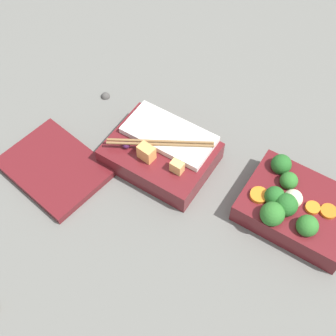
{
  "coord_description": "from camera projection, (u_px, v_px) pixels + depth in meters",
  "views": [
    {
      "loc": [
        -0.16,
        0.43,
        0.71
      ],
      "look_at": [
        0.09,
        0.04,
        0.04
      ],
      "focal_mm": 50.0,
      "sensor_mm": 36.0,
      "label": 1
    }
  ],
  "objects": [
    {
      "name": "bento_lid",
      "position": [
        55.0,
        168.0,
        0.86
      ],
      "size": [
        0.2,
        0.17,
        0.02
      ],
      "primitive_type": "cube",
      "rotation": [
        0.0,
        0.0,
        -0.16
      ],
      "color": "maroon",
      "rests_on": "ground_plane"
    },
    {
      "name": "bento_tray_vegetable",
      "position": [
        296.0,
        207.0,
        0.79
      ],
      "size": [
        0.19,
        0.14,
        0.07
      ],
      "color": "maroon",
      "rests_on": "ground_plane"
    },
    {
      "name": "ground_plane",
      "position": [
        222.0,
        187.0,
        0.84
      ],
      "size": [
        3.0,
        3.0,
        0.0
      ],
      "primitive_type": "plane",
      "color": "slate"
    },
    {
      "name": "bento_tray_rice",
      "position": [
        161.0,
        152.0,
        0.85
      ],
      "size": [
        0.19,
        0.14,
        0.07
      ],
      "color": "maroon",
      "rests_on": "ground_plane"
    },
    {
      "name": "pebble_1",
      "position": [
        105.0,
        95.0,
        0.96
      ],
      "size": [
        0.02,
        0.02,
        0.02
      ],
      "primitive_type": "sphere",
      "color": "#474442",
      "rests_on": "ground_plane"
    }
  ]
}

